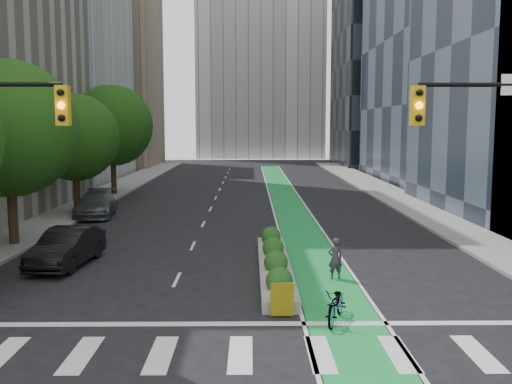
{
  "coord_description": "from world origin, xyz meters",
  "views": [
    {
      "loc": [
        0.25,
        -14.76,
        5.74
      ],
      "look_at": [
        0.48,
        8.51,
        3.0
      ],
      "focal_mm": 40.0,
      "sensor_mm": 36.0,
      "label": 1
    }
  ],
  "objects_px": {
    "bicycle": "(336,303)",
    "parked_car_left_far": "(96,204)",
    "cyclist": "(335,258)",
    "parked_car_left_mid": "(67,247)",
    "median_planter": "(275,263)"
  },
  "relations": [
    {
      "from": "bicycle",
      "to": "parked_car_left_far",
      "type": "bearing_deg",
      "value": 141.0
    },
    {
      "from": "cyclist",
      "to": "parked_car_left_mid",
      "type": "bearing_deg",
      "value": -26.49
    },
    {
      "from": "median_planter",
      "to": "parked_car_left_far",
      "type": "relative_size",
      "value": 1.9
    },
    {
      "from": "bicycle",
      "to": "cyclist",
      "type": "bearing_deg",
      "value": 100.83
    },
    {
      "from": "parked_car_left_mid",
      "to": "median_planter",
      "type": "bearing_deg",
      "value": -1.4
    },
    {
      "from": "cyclist",
      "to": "parked_car_left_far",
      "type": "xyz_separation_m",
      "value": [
        -12.92,
        14.89,
        -0.0
      ]
    },
    {
      "from": "parked_car_left_far",
      "to": "parked_car_left_mid",
      "type": "bearing_deg",
      "value": -86.7
    },
    {
      "from": "median_planter",
      "to": "parked_car_left_far",
      "type": "bearing_deg",
      "value": 127.6
    },
    {
      "from": "parked_car_left_mid",
      "to": "cyclist",
      "type": "bearing_deg",
      "value": -5.08
    },
    {
      "from": "cyclist",
      "to": "median_planter",
      "type": "bearing_deg",
      "value": -39.47
    },
    {
      "from": "median_planter",
      "to": "parked_car_left_far",
      "type": "xyz_separation_m",
      "value": [
        -10.7,
        13.9,
        0.41
      ]
    },
    {
      "from": "median_planter",
      "to": "bicycle",
      "type": "relative_size",
      "value": 5.02
    },
    {
      "from": "parked_car_left_far",
      "to": "bicycle",
      "type": "bearing_deg",
      "value": -64.48
    },
    {
      "from": "bicycle",
      "to": "parked_car_left_far",
      "type": "xyz_separation_m",
      "value": [
        -12.27,
        19.52,
        0.25
      ]
    },
    {
      "from": "bicycle",
      "to": "parked_car_left_mid",
      "type": "relative_size",
      "value": 0.44
    }
  ]
}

